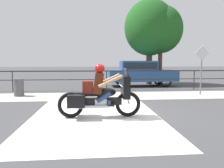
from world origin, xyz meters
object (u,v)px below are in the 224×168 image
(street_sign, at_px, (202,64))
(tree_behind_car, at_px, (150,28))
(trash_bin, at_px, (19,87))
(tree_behind_sign, at_px, (161,30))
(motorcycle, at_px, (100,94))
(parked_car, at_px, (141,72))

(street_sign, height_order, tree_behind_car, tree_behind_car)
(trash_bin, relative_size, tree_behind_sign, 0.15)
(tree_behind_sign, bearing_deg, motorcycle, -117.13)
(motorcycle, bearing_deg, street_sign, 33.72)
(street_sign, relative_size, tree_behind_car, 0.40)
(trash_bin, xyz_separation_m, street_sign, (8.70, -0.26, 1.08))
(parked_car, distance_m, street_sign, 4.47)
(parked_car, xyz_separation_m, tree_behind_car, (0.90, 1.30, 3.02))
(motorcycle, distance_m, tree_behind_sign, 10.48)
(tree_behind_car, bearing_deg, parked_car, -124.67)
(parked_car, height_order, tree_behind_sign, tree_behind_sign)
(tree_behind_car, bearing_deg, trash_bin, -146.54)
(trash_bin, xyz_separation_m, tree_behind_car, (7.47, 4.93, 3.55))
(tree_behind_car, bearing_deg, street_sign, -76.67)
(motorcycle, relative_size, tree_behind_sign, 0.44)
(parked_car, bearing_deg, tree_behind_sign, 32.16)
(trash_bin, height_order, street_sign, street_sign)
(motorcycle, distance_m, parked_car, 8.34)
(tree_behind_sign, relative_size, tree_behind_car, 0.92)
(parked_car, bearing_deg, trash_bin, -152.39)
(trash_bin, relative_size, tree_behind_car, 0.14)
(street_sign, bearing_deg, parked_car, 118.68)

